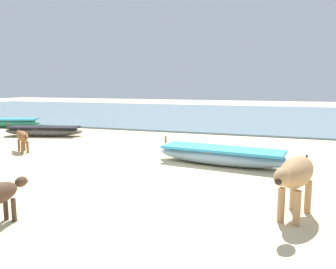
{
  "coord_description": "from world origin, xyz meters",
  "views": [
    {
      "loc": [
        3.17,
        -7.07,
        2.13
      ],
      "look_at": [
        -0.31,
        2.77,
        0.6
      ],
      "focal_mm": 36.25,
      "sensor_mm": 36.0,
      "label": 1
    }
  ],
  "objects": [
    {
      "name": "fishing_boat_4",
      "position": [
        -6.46,
        4.49,
        0.22
      ],
      "size": [
        3.42,
        1.69,
        0.6
      ],
      "rotation": [
        0.0,
        0.0,
        3.42
      ],
      "color": "#5B5651",
      "rests_on": "ground"
    },
    {
      "name": "calf_near_brown",
      "position": [
        -4.79,
        1.46,
        0.49
      ],
      "size": [
        0.95,
        0.75,
        0.68
      ],
      "rotation": [
        0.0,
        0.0,
        2.54
      ],
      "color": "brown",
      "rests_on": "ground"
    },
    {
      "name": "sea_water",
      "position": [
        0.0,
        17.25,
        0.04
      ],
      "size": [
        60.0,
        20.0,
        0.08
      ],
      "primitive_type": "cube",
      "color": "slate",
      "rests_on": "ground"
    },
    {
      "name": "cow_adult_tan",
      "position": [
        3.34,
        -1.48,
        0.72
      ],
      "size": [
        0.74,
        1.52,
        1.0
      ],
      "rotation": [
        0.0,
        0.0,
        4.42
      ],
      "color": "tan",
      "rests_on": "ground"
    },
    {
      "name": "fishing_boat_6",
      "position": [
        1.56,
        1.82,
        0.25
      ],
      "size": [
        3.77,
        1.39,
        0.66
      ],
      "rotation": [
        0.0,
        0.0,
        3.02
      ],
      "color": "#8CA5B7",
      "rests_on": "ground"
    },
    {
      "name": "fishing_boat_0",
      "position": [
        -10.36,
        6.28,
        0.24
      ],
      "size": [
        3.7,
        2.13,
        0.64
      ],
      "rotation": [
        0.0,
        0.0,
        3.51
      ],
      "color": "#338C66",
      "rests_on": "ground"
    },
    {
      "name": "ground",
      "position": [
        0.0,
        0.0,
        0.0
      ],
      "size": [
        80.0,
        80.0,
        0.0
      ],
      "primitive_type": "plane",
      "color": "beige"
    }
  ]
}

